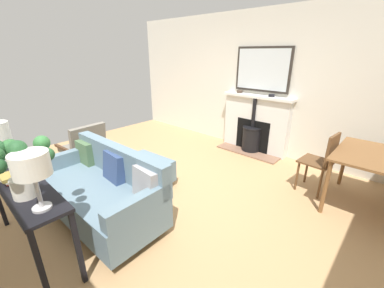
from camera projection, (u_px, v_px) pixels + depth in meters
name	position (u px, v px, depth m)	size (l,w,h in m)	color
ground_plane	(159.00, 191.00, 3.54)	(5.05, 6.36, 0.01)	tan
wall_left	(252.00, 83.00, 4.81)	(0.12, 6.36, 2.66)	silver
fireplace	(254.00, 127.00, 4.83)	(0.51, 1.43, 1.14)	brown
mirror_over_mantel	(262.00, 69.00, 4.50)	(0.04, 1.09, 0.81)	#2D2823
mantel_bowl_near	(240.00, 91.00, 4.84)	(0.12, 0.12, 0.05)	#47382D
mantel_bowl_far	(272.00, 95.00, 4.41)	(0.11, 0.11, 0.05)	black
sofa	(102.00, 190.00, 2.87)	(0.84, 1.75, 0.85)	#B2B2B7
ottoman	(146.00, 170.00, 3.61)	(0.60, 0.77, 0.41)	#B2B2B7
armchair_accent	(85.00, 144.00, 4.08)	(0.72, 0.64, 0.81)	#4C3321
console_table	(25.00, 194.00, 2.25)	(0.34, 1.48, 0.78)	black
table_lamp_far_end	(31.00, 166.00, 1.73)	(0.26, 0.26, 0.47)	#B2B2B7
potted_plant	(16.00, 161.00, 1.92)	(0.48, 0.43, 0.54)	silver
book_stack	(16.00, 176.00, 2.28)	(0.27, 0.22, 0.07)	#B23833
dining_table	(377.00, 162.00, 2.91)	(1.05, 0.89, 0.76)	brown
dining_chair_near_fireplace	(323.00, 159.00, 3.31)	(0.43, 0.43, 0.91)	brown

